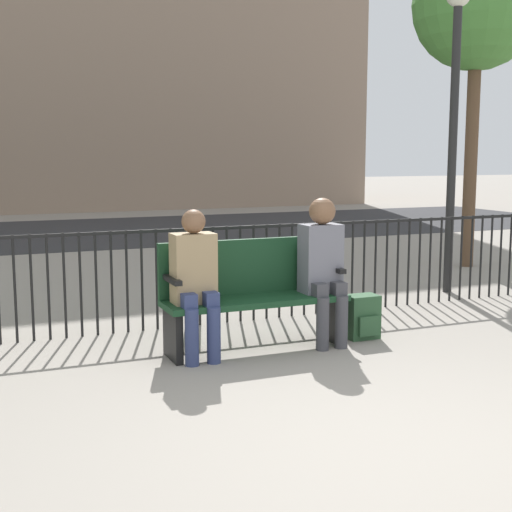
% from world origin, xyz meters
% --- Properties ---
extents(ground_plane, '(80.00, 80.00, 0.00)m').
position_xyz_m(ground_plane, '(0.00, 0.00, 0.00)').
color(ground_plane, gray).
extents(park_bench, '(1.56, 0.45, 0.92)m').
position_xyz_m(park_bench, '(0.00, 2.37, 0.49)').
color(park_bench, '#14381E').
rests_on(park_bench, ground).
extents(seated_person_0, '(0.34, 0.39, 1.20)m').
position_xyz_m(seated_person_0, '(-0.54, 2.24, 0.67)').
color(seated_person_0, navy).
rests_on(seated_person_0, ground).
extents(seated_person_1, '(0.34, 0.39, 1.27)m').
position_xyz_m(seated_person_1, '(0.60, 2.25, 0.72)').
color(seated_person_1, '#3D3D42').
rests_on(seated_person_1, ground).
extents(backpack, '(0.28, 0.24, 0.39)m').
position_xyz_m(backpack, '(1.02, 2.28, 0.19)').
color(backpack, '#284C2D').
rests_on(backpack, ground).
extents(fence_railing, '(9.01, 0.03, 0.95)m').
position_xyz_m(fence_railing, '(-0.02, 3.31, 0.56)').
color(fence_railing, black).
rests_on(fence_railing, ground).
extents(tree_0, '(1.81, 1.81, 4.60)m').
position_xyz_m(tree_0, '(4.59, 5.25, 3.66)').
color(tree_0, brown).
rests_on(tree_0, ground).
extents(lamp_post, '(0.28, 0.28, 3.56)m').
position_xyz_m(lamp_post, '(3.09, 3.75, 2.36)').
color(lamp_post, black).
rests_on(lamp_post, ground).
extents(street_surface, '(24.00, 6.00, 0.01)m').
position_xyz_m(street_surface, '(0.00, 12.00, 0.00)').
color(street_surface, '#2B2B2D').
rests_on(street_surface, ground).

